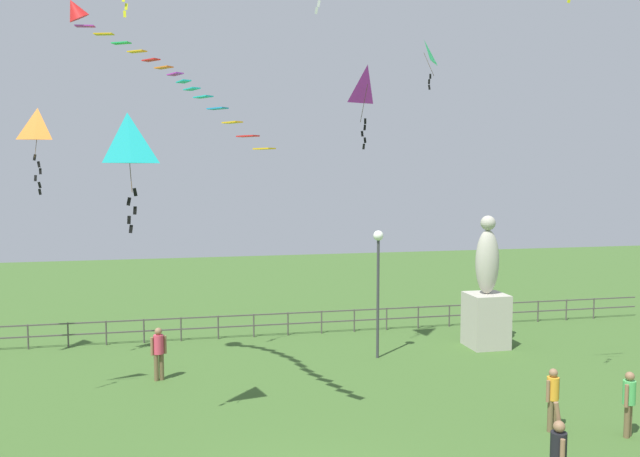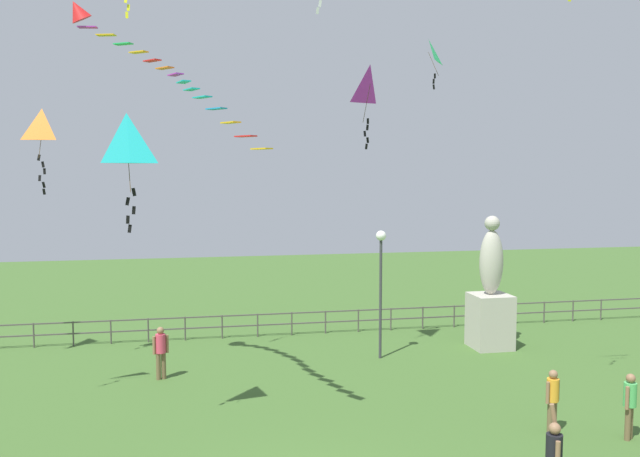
{
  "view_description": "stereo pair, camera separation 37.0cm",
  "coord_description": "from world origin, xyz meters",
  "px_view_note": "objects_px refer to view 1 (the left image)",
  "views": [
    {
      "loc": [
        -2.44,
        -11.35,
        6.52
      ],
      "look_at": [
        1.43,
        6.29,
        5.02
      ],
      "focal_mm": 35.93,
      "sensor_mm": 36.0,
      "label": 1
    },
    {
      "loc": [
        -2.08,
        -11.42,
        6.52
      ],
      "look_at": [
        1.43,
        6.29,
        5.02
      ],
      "focal_mm": 35.93,
      "sensor_mm": 36.0,
      "label": 2
    }
  ],
  "objects_px": {
    "person_3": "(558,456)",
    "person_1": "(159,350)",
    "kite_4": "(128,145)",
    "statue_monument": "(486,301)",
    "lamppost": "(378,266)",
    "kite_8": "(367,87)",
    "person_0": "(553,395)",
    "kite_7": "(38,130)",
    "kite_0": "(424,54)",
    "person_2": "(629,400)",
    "streamer_kite": "(95,23)"
  },
  "relations": [
    {
      "from": "kite_7",
      "to": "kite_8",
      "type": "height_order",
      "value": "kite_8"
    },
    {
      "from": "person_0",
      "to": "person_3",
      "type": "relative_size",
      "value": 0.81
    },
    {
      "from": "kite_0",
      "to": "kite_7",
      "type": "relative_size",
      "value": 0.71
    },
    {
      "from": "person_0",
      "to": "streamer_kite",
      "type": "distance_m",
      "value": 16.08
    },
    {
      "from": "person_2",
      "to": "streamer_kite",
      "type": "bearing_deg",
      "value": 155.08
    },
    {
      "from": "person_2",
      "to": "person_3",
      "type": "height_order",
      "value": "person_3"
    },
    {
      "from": "person_1",
      "to": "person_3",
      "type": "distance_m",
      "value": 12.51
    },
    {
      "from": "statue_monument",
      "to": "kite_4",
      "type": "bearing_deg",
      "value": -154.88
    },
    {
      "from": "person_3",
      "to": "kite_7",
      "type": "xyz_separation_m",
      "value": [
        -11.63,
        11.39,
        6.98
      ]
    },
    {
      "from": "kite_7",
      "to": "kite_8",
      "type": "relative_size",
      "value": 0.97
    },
    {
      "from": "lamppost",
      "to": "person_3",
      "type": "relative_size",
      "value": 2.27
    },
    {
      "from": "kite_0",
      "to": "kite_8",
      "type": "height_order",
      "value": "kite_0"
    },
    {
      "from": "person_0",
      "to": "kite_8",
      "type": "relative_size",
      "value": 0.57
    },
    {
      "from": "person_1",
      "to": "kite_0",
      "type": "relative_size",
      "value": 0.87
    },
    {
      "from": "kite_0",
      "to": "kite_7",
      "type": "height_order",
      "value": "kite_0"
    },
    {
      "from": "statue_monument",
      "to": "person_3",
      "type": "distance_m",
      "value": 11.88
    },
    {
      "from": "person_2",
      "to": "kite_7",
      "type": "bearing_deg",
      "value": 150.09
    },
    {
      "from": "person_2",
      "to": "kite_4",
      "type": "height_order",
      "value": "kite_4"
    },
    {
      "from": "person_1",
      "to": "streamer_kite",
      "type": "bearing_deg",
      "value": -147.81
    },
    {
      "from": "kite_7",
      "to": "lamppost",
      "type": "bearing_deg",
      "value": -4.07
    },
    {
      "from": "kite_4",
      "to": "person_0",
      "type": "bearing_deg",
      "value": -10.61
    },
    {
      "from": "lamppost",
      "to": "person_0",
      "type": "relative_size",
      "value": 2.81
    },
    {
      "from": "person_1",
      "to": "lamppost",
      "type": "bearing_deg",
      "value": 6.97
    },
    {
      "from": "lamppost",
      "to": "streamer_kite",
      "type": "relative_size",
      "value": 0.78
    },
    {
      "from": "person_1",
      "to": "kite_4",
      "type": "xyz_separation_m",
      "value": [
        -0.45,
        -4.39,
        6.28
      ]
    },
    {
      "from": "lamppost",
      "to": "kite_7",
      "type": "xyz_separation_m",
      "value": [
        -11.25,
        0.8,
        4.67
      ]
    },
    {
      "from": "kite_8",
      "to": "streamer_kite",
      "type": "height_order",
      "value": "streamer_kite"
    },
    {
      "from": "kite_8",
      "to": "person_1",
      "type": "bearing_deg",
      "value": -173.08
    },
    {
      "from": "kite_7",
      "to": "kite_0",
      "type": "bearing_deg",
      "value": 10.07
    },
    {
      "from": "lamppost",
      "to": "person_2",
      "type": "bearing_deg",
      "value": -63.28
    },
    {
      "from": "kite_7",
      "to": "kite_8",
      "type": "xyz_separation_m",
      "value": [
        10.79,
        -0.86,
        1.54
      ]
    },
    {
      "from": "lamppost",
      "to": "person_3",
      "type": "xyz_separation_m",
      "value": [
        0.39,
        -10.59,
        -2.3
      ]
    },
    {
      "from": "kite_8",
      "to": "lamppost",
      "type": "bearing_deg",
      "value": 7.85
    },
    {
      "from": "streamer_kite",
      "to": "kite_7",
      "type": "bearing_deg",
      "value": 128.64
    },
    {
      "from": "person_3",
      "to": "streamer_kite",
      "type": "distance_m",
      "value": 16.19
    },
    {
      "from": "lamppost",
      "to": "kite_8",
      "type": "xyz_separation_m",
      "value": [
        -0.46,
        -0.06,
        6.21
      ]
    },
    {
      "from": "person_2",
      "to": "person_3",
      "type": "xyz_separation_m",
      "value": [
        -3.63,
        -2.6,
        0.06
      ]
    },
    {
      "from": "person_1",
      "to": "kite_8",
      "type": "distance_m",
      "value": 11.15
    },
    {
      "from": "statue_monument",
      "to": "kite_7",
      "type": "distance_m",
      "value": 16.91
    },
    {
      "from": "person_2",
      "to": "kite_4",
      "type": "bearing_deg",
      "value": 167.48
    },
    {
      "from": "kite_4",
      "to": "statue_monument",
      "type": "bearing_deg",
      "value": 25.12
    },
    {
      "from": "person_3",
      "to": "person_1",
      "type": "bearing_deg",
      "value": 129.45
    },
    {
      "from": "person_0",
      "to": "kite_4",
      "type": "xyz_separation_m",
      "value": [
        -10.39,
        1.95,
        6.32
      ]
    },
    {
      "from": "person_0",
      "to": "kite_7",
      "type": "height_order",
      "value": "kite_7"
    },
    {
      "from": "kite_8",
      "to": "person_2",
      "type": "bearing_deg",
      "value": -60.54
    },
    {
      "from": "person_2",
      "to": "streamer_kite",
      "type": "xyz_separation_m",
      "value": [
        -13.12,
        6.09,
        9.89
      ]
    },
    {
      "from": "person_3",
      "to": "kite_4",
      "type": "bearing_deg",
      "value": 147.88
    },
    {
      "from": "person_1",
      "to": "kite_8",
      "type": "height_order",
      "value": "kite_8"
    },
    {
      "from": "kite_0",
      "to": "person_0",
      "type": "bearing_deg",
      "value": -92.99
    },
    {
      "from": "kite_8",
      "to": "streamer_kite",
      "type": "xyz_separation_m",
      "value": [
        -8.64,
        -1.83,
        1.32
      ]
    }
  ]
}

